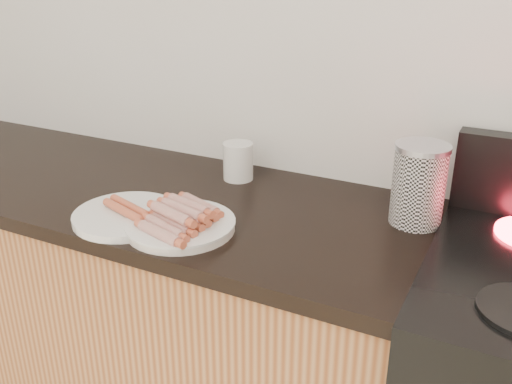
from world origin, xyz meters
The scene contains 9 objects.
wall_back centered at (0.00, 2.00, 1.30)m, with size 4.00×0.04×2.60m, color silver.
cabinet_base centered at (-0.70, 1.69, 0.43)m, with size 2.20×0.59×0.86m, color #B07947.
counter_slab centered at (-0.70, 1.69, 0.88)m, with size 2.20×0.62×0.04m, color black.
main_plate centered at (-0.16, 1.52, 0.91)m, with size 0.26×0.26×0.02m, color silver.
side_plate centered at (-0.31, 1.51, 0.91)m, with size 0.27×0.27×0.02m, color silver.
hotdog_pile centered at (-0.16, 1.52, 0.94)m, with size 0.13×0.24×0.05m.
plain_sausages centered at (-0.31, 1.51, 0.93)m, with size 0.14×0.09×0.02m.
canister centered at (0.34, 1.82, 1.00)m, with size 0.13×0.13×0.20m.
mug centered at (-0.19, 1.88, 0.95)m, with size 0.09×0.09×0.11m, color silver.
Camera 1 is at (0.56, 0.50, 1.53)m, focal length 40.00 mm.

